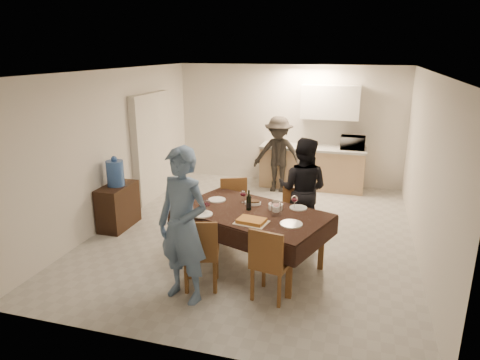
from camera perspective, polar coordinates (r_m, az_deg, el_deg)
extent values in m
cube|color=#A9A8A4|center=(7.15, 1.95, -6.96)|extent=(5.00, 6.00, 0.02)
cube|color=white|center=(6.54, 2.18, 14.32)|extent=(5.00, 6.00, 0.02)
cube|color=silver|center=(9.61, 6.45, 7.31)|extent=(5.00, 0.02, 2.60)
cube|color=silver|center=(4.03, -8.46, -6.72)|extent=(5.00, 0.02, 2.60)
cube|color=silver|center=(7.71, -16.33, 4.31)|extent=(0.02, 6.00, 2.60)
cube|color=silver|center=(6.61, 23.59, 1.49)|extent=(0.02, 6.00, 2.60)
cube|color=silver|center=(8.74, -11.61, 4.41)|extent=(0.15, 1.40, 2.10)
cube|color=tan|center=(9.41, 9.54, 1.54)|extent=(2.20, 0.60, 0.86)
cube|color=#ACADA7|center=(9.30, 9.68, 4.24)|extent=(2.24, 0.64, 0.05)
cube|color=white|center=(9.25, 11.96, 10.12)|extent=(1.20, 0.34, 0.70)
cube|color=black|center=(5.86, 1.52, -4.40)|extent=(2.30, 1.80, 0.04)
cube|color=brown|center=(6.02, 1.49, -7.90)|extent=(0.07, 0.07, 0.75)
cube|color=brown|center=(5.46, -5.17, -9.62)|extent=(0.54, 0.54, 0.05)
cube|color=brown|center=(5.18, -6.04, -7.99)|extent=(0.43, 0.16, 0.47)
cube|color=brown|center=(5.24, 4.23, -10.97)|extent=(0.50, 0.50, 0.05)
cube|color=brown|center=(4.95, 3.83, -9.39)|extent=(0.43, 0.12, 0.46)
cube|color=brown|center=(6.76, -0.60, -4.18)|extent=(0.57, 0.57, 0.05)
cube|color=brown|center=(6.49, -1.10, -2.67)|extent=(0.41, 0.22, 0.46)
cube|color=brown|center=(6.59, 6.96, -5.21)|extent=(0.42, 0.42, 0.05)
cube|color=brown|center=(6.33, 6.77, -3.82)|extent=(0.40, 0.06, 0.43)
cube|color=black|center=(7.52, -15.93, -3.39)|extent=(0.40, 0.79, 0.74)
cylinder|color=#3A66BA|center=(7.35, -16.30, 0.86)|extent=(0.28, 0.28, 0.43)
cylinder|color=white|center=(5.70, 4.81, -3.81)|extent=(0.13, 0.13, 0.20)
cube|color=#B67E35|center=(5.48, 1.53, -5.46)|extent=(0.45, 0.36, 0.05)
cylinder|color=white|center=(5.94, 4.77, -3.54)|extent=(0.20, 0.20, 0.08)
cylinder|color=white|center=(6.11, 1.73, -3.08)|extent=(0.21, 0.21, 0.04)
cylinder|color=white|center=(5.76, -5.05, -4.57)|extent=(0.28, 0.28, 0.02)
cylinder|color=white|center=(5.47, 6.85, -5.83)|extent=(0.29, 0.29, 0.02)
cylinder|color=white|center=(6.28, -3.09, -2.64)|extent=(0.26, 0.26, 0.01)
cylinder|color=white|center=(6.02, 7.79, -3.69)|extent=(0.25, 0.25, 0.01)
imported|color=white|center=(9.21, 14.81, 4.83)|extent=(0.50, 0.34, 0.28)
imported|color=slate|center=(5.05, -7.61, -6.10)|extent=(0.78, 0.62, 1.88)
imported|color=black|center=(6.72, 8.34, -1.26)|extent=(0.87, 0.71, 1.64)
imported|color=black|center=(8.98, 5.12, 3.40)|extent=(1.03, 0.59, 1.60)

